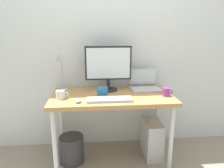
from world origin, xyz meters
name	(u,v)px	position (x,y,z in m)	size (l,w,h in m)	color
ground_plane	(112,157)	(0.00, 0.00, 0.00)	(6.00, 6.00, 0.00)	gray
back_wall	(109,38)	(0.00, 0.37, 1.30)	(4.40, 0.04, 2.60)	silver
desk	(112,102)	(0.00, 0.00, 0.66)	(1.26, 0.63, 0.74)	#B7844C
monitor	(108,66)	(-0.02, 0.18, 1.02)	(0.51, 0.20, 0.49)	#232328
laptop	(144,84)	(0.39, 0.20, 0.80)	(0.32, 0.28, 0.22)	#B2B2B7
desk_lamp	(61,63)	(-0.53, 0.18, 1.06)	(0.11, 0.16, 0.45)	#B2B2B7
keyboard	(110,100)	(-0.04, -0.17, 0.75)	(0.44, 0.14, 0.02)	#B2B2B7
mouse	(78,101)	(-0.34, -0.19, 0.76)	(0.06, 0.09, 0.03)	silver
coffee_mug	(166,92)	(0.55, -0.08, 0.78)	(0.11, 0.07, 0.08)	purple
glass_cup	(61,95)	(-0.52, -0.07, 0.78)	(0.12, 0.09, 0.08)	silver
photo_frame	(102,91)	(-0.10, 0.00, 0.79)	(0.11, 0.02, 0.09)	#1E72BF
computer_tower	(152,138)	(0.45, 0.01, 0.21)	(0.18, 0.36, 0.42)	#B2B2B7
wastebasket	(72,149)	(-0.44, -0.03, 0.15)	(0.26, 0.26, 0.30)	#333338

